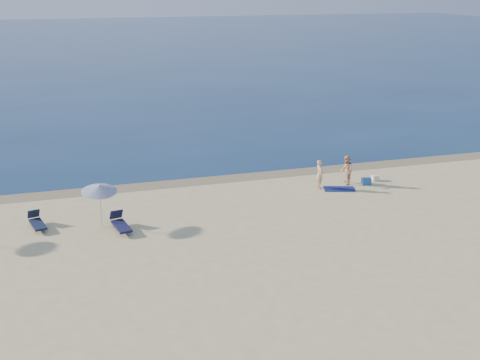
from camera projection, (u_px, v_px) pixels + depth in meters
name	position (u px, v px, depth m)	size (l,w,h in m)	color
sea	(110.00, 44.00, 107.83)	(240.00, 160.00, 0.01)	#0D2851
wet_sand_strip	(233.00, 178.00, 34.51)	(240.00, 1.60, 0.00)	#847254
person_left	(320.00, 174.00, 32.54)	(0.58, 0.38, 1.60)	tan
person_right	(346.00, 170.00, 33.18)	(0.79, 0.62, 1.63)	tan
beach_towel	(339.00, 189.00, 32.61)	(1.66, 0.92, 0.03)	#101851
white_bag	(375.00, 178.00, 34.00)	(0.36, 0.31, 0.31)	silver
blue_cooler	(366.00, 181.00, 33.36)	(0.50, 0.35, 0.35)	#1E56A5
umbrella_near	(99.00, 189.00, 27.20)	(1.77, 1.79, 2.12)	silver
lounger_left	(37.00, 222.00, 27.46)	(0.90, 1.70, 0.72)	#131B36
lounger_right	(120.00, 224.00, 27.22)	(0.89, 1.83, 0.78)	#15173B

